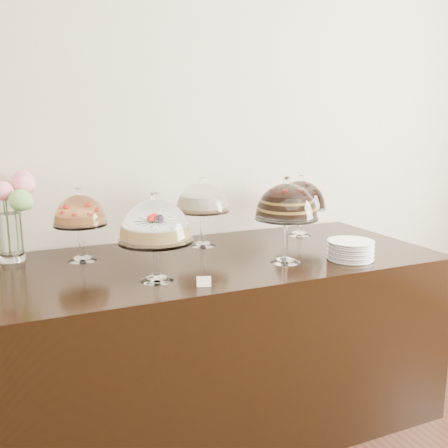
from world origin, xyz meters
name	(u,v)px	position (x,y,z in m)	size (l,w,h in m)	color
wall_back	(197,134)	(0.00, 3.00, 1.50)	(5.00, 0.04, 3.00)	#C0B39A
display_counter	(220,339)	(-0.09, 2.45, 0.45)	(2.20, 1.00, 0.90)	black
cake_stand_sugar_sponge	(155,225)	(-0.49, 2.21, 1.15)	(0.32, 0.32, 0.39)	white
cake_stand_choco_layer	(287,204)	(0.16, 2.24, 1.19)	(0.31, 0.31, 0.42)	white
cake_stand_cheesecake	(202,200)	(-0.09, 2.71, 1.15)	(0.30, 0.30, 0.38)	white
cake_stand_dark_choco	(300,197)	(0.54, 2.71, 1.13)	(0.31, 0.31, 0.36)	white
cake_stand_fruit_tart	(80,214)	(-0.74, 2.67, 1.13)	(0.26, 0.26, 0.36)	white
flower_vase	(11,207)	(-1.04, 2.80, 1.17)	(0.30, 0.31, 0.43)	white
plate_stack	(350,250)	(0.48, 2.14, 0.95)	(0.22, 0.22, 0.09)	silver
price_card_left	(204,282)	(-0.34, 2.05, 0.92)	(0.06, 0.01, 0.04)	white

